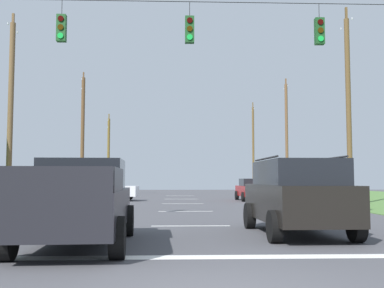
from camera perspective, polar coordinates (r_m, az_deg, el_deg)
stop_bar_stripe at (r=9.19m, az=1.22°, el=-13.53°), size 15.28×0.45×0.01m
lane_dash_0 at (r=15.14m, az=-0.16°, el=-9.88°), size 2.50×0.15×0.01m
lane_dash_1 at (r=21.89m, az=-0.80°, el=-8.15°), size 2.50×0.15×0.01m
lane_dash_2 at (r=28.69m, az=-1.13°, el=-7.24°), size 2.50×0.15×0.01m
lane_dash_3 at (r=35.29m, az=-1.34°, el=-6.68°), size 2.50×0.15×0.01m
lane_dash_4 at (r=42.41m, az=-1.48°, el=-6.28°), size 2.50×0.15×0.01m
overhead_signal_span at (r=16.48m, az=-0.14°, el=6.40°), size 18.58×0.31×8.34m
pickup_truck at (r=10.94m, az=-13.50°, el=-6.86°), size 2.47×5.48×1.95m
suv_black at (r=13.00m, az=12.54°, el=-6.03°), size 2.28×4.83×2.05m
distant_car_crossing_white at (r=32.78m, az=-10.38°, el=-5.42°), size 4.40×2.23×1.52m
distant_car_oncoming at (r=32.94m, az=7.38°, el=-5.45°), size 2.09×4.34×1.52m
distant_car_far_parked at (r=30.12m, az=14.91°, el=-5.46°), size 4.41×2.25×1.52m
utility_pole_mid_right at (r=27.72m, az=18.44°, el=4.16°), size 0.28×1.80×11.21m
utility_pole_far_right at (r=43.89m, az=11.40°, el=0.78°), size 0.26×1.59×10.76m
utility_pole_near_left at (r=61.68m, az=7.43°, el=-0.40°), size 0.27×1.78×11.53m
utility_pole_far_left at (r=26.56m, az=-21.14°, el=3.74°), size 0.29×1.54×10.32m
utility_pole_distant_right at (r=44.59m, az=-13.12°, el=1.21°), size 0.33×1.63×11.45m
utility_pole_distant_left at (r=60.83m, az=-10.08°, el=-1.05°), size 0.32×1.89×9.85m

